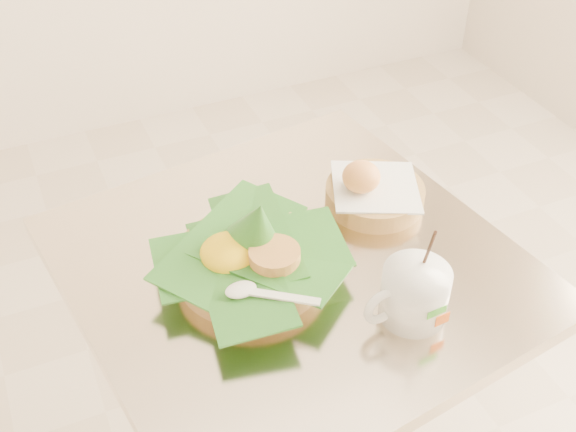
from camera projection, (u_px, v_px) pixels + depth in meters
name	position (u px, v px, depth m)	size (l,w,h in m)	color
cafe_table	(292.00, 347.00, 1.35)	(0.79, 0.79, 0.75)	gray
rice_basket	(251.00, 254.00, 1.16)	(0.31, 0.31, 0.16)	tan
bread_basket	(373.00, 191.00, 1.31)	(0.20, 0.20, 0.09)	tan
coffee_mug	(413.00, 293.00, 1.08)	(0.14, 0.11, 0.18)	white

